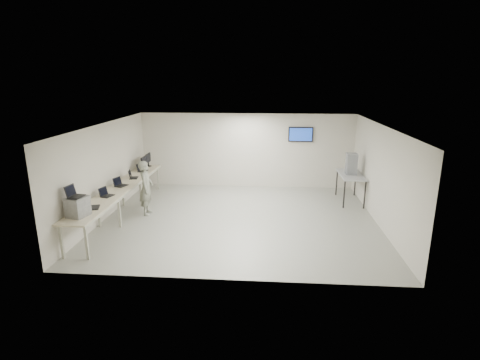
# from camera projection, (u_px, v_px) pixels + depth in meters

# --- Properties ---
(room) EXTENTS (8.01, 7.01, 2.81)m
(room) POSITION_uv_depth(u_px,v_px,m) (241.00, 173.00, 10.86)
(room) COLOR #989885
(room) RESTS_ON ground
(workbench) EXTENTS (0.76, 6.00, 0.90)m
(workbench) POSITION_uv_depth(u_px,v_px,m) (121.00, 190.00, 11.23)
(workbench) COLOR beige
(workbench) RESTS_ON ground
(equipment_box) EXTENTS (0.50, 0.54, 0.48)m
(equipment_box) POSITION_uv_depth(u_px,v_px,m) (78.00, 207.00, 8.83)
(equipment_box) COLOR gray
(equipment_box) RESTS_ON workbench
(laptop_on_box) EXTENTS (0.35, 0.40, 0.29)m
(laptop_on_box) POSITION_uv_depth(u_px,v_px,m) (74.00, 194.00, 8.75)
(laptop_on_box) COLOR black
(laptop_on_box) RESTS_ON equipment_box
(laptop_0) EXTENTS (0.41, 0.44, 0.30)m
(laptop_0) POSITION_uv_depth(u_px,v_px,m) (91.00, 205.00, 9.43)
(laptop_0) COLOR black
(laptop_0) RESTS_ON workbench
(laptop_1) EXTENTS (0.36, 0.39, 0.26)m
(laptop_1) POSITION_uv_depth(u_px,v_px,m) (106.00, 194.00, 10.36)
(laptop_1) COLOR black
(laptop_1) RESTS_ON workbench
(laptop_2) EXTENTS (0.39, 0.41, 0.27)m
(laptop_2) POSITION_uv_depth(u_px,v_px,m) (120.00, 184.00, 11.33)
(laptop_2) COLOR black
(laptop_2) RESTS_ON workbench
(laptop_3) EXTENTS (0.34, 0.38, 0.26)m
(laptop_3) POSITION_uv_depth(u_px,v_px,m) (132.00, 176.00, 12.22)
(laptop_3) COLOR black
(laptop_3) RESTS_ON workbench
(laptop_4) EXTENTS (0.33, 0.39, 0.28)m
(laptop_4) POSITION_uv_depth(u_px,v_px,m) (141.00, 169.00, 13.11)
(laptop_4) COLOR black
(laptop_4) RESTS_ON workbench
(monitor_near) EXTENTS (0.21, 0.47, 0.47)m
(monitor_near) POSITION_uv_depth(u_px,v_px,m) (144.00, 162.00, 13.30)
(monitor_near) COLOR black
(monitor_near) RESTS_ON workbench
(monitor_far) EXTENTS (0.21, 0.48, 0.48)m
(monitor_far) POSITION_uv_depth(u_px,v_px,m) (148.00, 159.00, 13.78)
(monitor_far) COLOR black
(monitor_far) RESTS_ON workbench
(soldier) EXTENTS (0.47, 0.65, 1.68)m
(soldier) POSITION_uv_depth(u_px,v_px,m) (146.00, 188.00, 11.37)
(soldier) COLOR slate
(soldier) RESTS_ON ground
(side_table) EXTENTS (0.75, 1.60, 0.96)m
(side_table) POSITION_uv_depth(u_px,v_px,m) (351.00, 176.00, 12.52)
(side_table) COLOR #9E9F9F
(side_table) RESTS_ON ground
(storage_bins) EXTENTS (0.33, 0.37, 0.70)m
(storage_bins) POSITION_uv_depth(u_px,v_px,m) (351.00, 164.00, 12.41)
(storage_bins) COLOR gray
(storage_bins) RESTS_ON side_table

